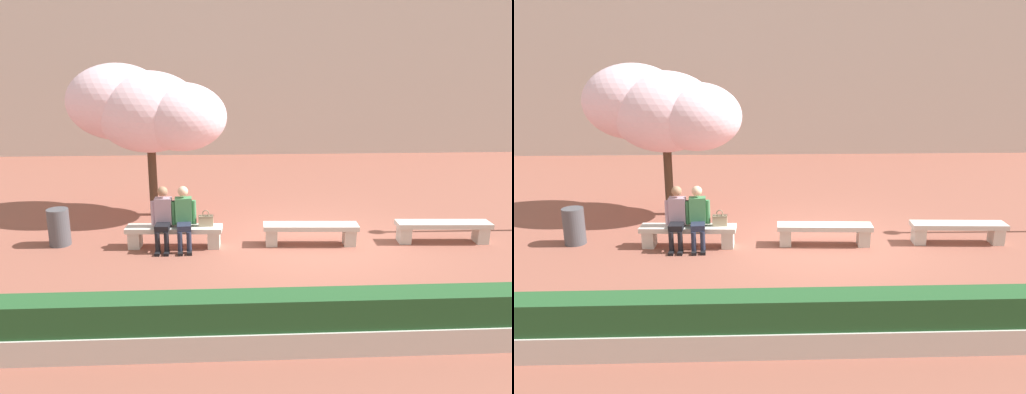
% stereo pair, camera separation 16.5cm
% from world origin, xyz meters
% --- Properties ---
extents(ground_plane, '(100.00, 100.00, 0.00)m').
position_xyz_m(ground_plane, '(0.00, 0.00, 0.00)').
color(ground_plane, '#8E5142').
extents(building_facade, '(28.00, 4.00, 8.57)m').
position_xyz_m(building_facade, '(0.00, 12.71, 4.29)').
color(building_facade, beige).
rests_on(building_facade, ground).
extents(stone_bench_west_end, '(1.99, 0.52, 0.45)m').
position_xyz_m(stone_bench_west_end, '(-2.83, 0.00, 0.31)').
color(stone_bench_west_end, beige).
rests_on(stone_bench_west_end, ground).
extents(stone_bench_near_west, '(1.99, 0.52, 0.45)m').
position_xyz_m(stone_bench_near_west, '(0.00, 0.00, 0.31)').
color(stone_bench_near_west, beige).
rests_on(stone_bench_near_west, ground).
extents(stone_bench_center, '(1.99, 0.52, 0.45)m').
position_xyz_m(stone_bench_center, '(2.83, 0.00, 0.31)').
color(stone_bench_center, beige).
rests_on(stone_bench_center, ground).
extents(person_seated_left, '(0.51, 0.68, 1.29)m').
position_xyz_m(person_seated_left, '(-3.04, -0.05, 0.70)').
color(person_seated_left, black).
rests_on(person_seated_left, ground).
extents(person_seated_right, '(0.51, 0.70, 1.29)m').
position_xyz_m(person_seated_right, '(-2.62, -0.05, 0.70)').
color(person_seated_right, black).
rests_on(person_seated_right, ground).
extents(handbag, '(0.30, 0.15, 0.34)m').
position_xyz_m(handbag, '(-2.18, 0.01, 0.58)').
color(handbag, tan).
rests_on(handbag, stone_bench_west_end).
extents(cherry_tree_main, '(3.87, 2.65, 3.70)m').
position_xyz_m(cherry_tree_main, '(-3.67, 2.38, 2.62)').
color(cherry_tree_main, '#473323').
rests_on(cherry_tree_main, ground).
extents(planter_hedge_foreground, '(9.82, 0.50, 0.80)m').
position_xyz_m(planter_hedge_foreground, '(0.00, -3.93, 0.39)').
color(planter_hedge_foreground, beige).
rests_on(planter_hedge_foreground, ground).
extents(trash_bin, '(0.44, 0.44, 0.78)m').
position_xyz_m(trash_bin, '(-5.25, 0.26, 0.39)').
color(trash_bin, '#4C4C51').
rests_on(trash_bin, ground).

